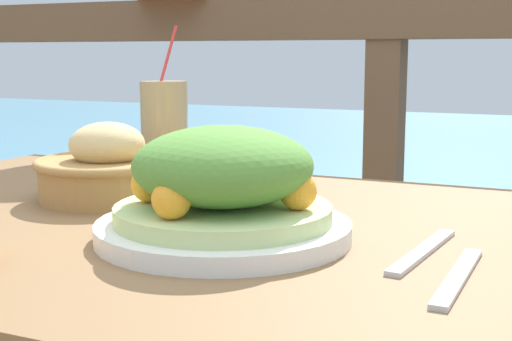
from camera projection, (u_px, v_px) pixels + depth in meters
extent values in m
cube|color=olive|center=(236.00, 241.00, 0.84)|extent=(1.24, 0.73, 0.04)
cube|color=brown|center=(388.00, 16.00, 1.42)|extent=(2.80, 0.08, 0.09)
cube|color=brown|center=(381.00, 265.00, 1.51)|extent=(0.07, 0.07, 0.94)
cube|color=#568EA8|center=(498.00, 186.00, 3.80)|extent=(12.00, 4.00, 0.42)
cylinder|color=white|center=(223.00, 230.00, 0.77)|extent=(0.28, 0.28, 0.02)
cylinder|color=#C6DB8E|center=(223.00, 213.00, 0.77)|extent=(0.24, 0.24, 0.02)
ellipsoid|color=#568E38|center=(223.00, 166.00, 0.76)|extent=(0.19, 0.19, 0.09)
sphere|color=#F9A328|center=(298.00, 191.00, 0.74)|extent=(0.04, 0.04, 0.04)
sphere|color=#F9A328|center=(268.00, 176.00, 0.83)|extent=(0.04, 0.04, 0.04)
sphere|color=#F9A328|center=(149.00, 184.00, 0.78)|extent=(0.04, 0.04, 0.04)
sphere|color=#F9A328|center=(170.00, 199.00, 0.70)|extent=(0.04, 0.04, 0.04)
cylinder|color=tan|center=(165.00, 129.00, 1.15)|extent=(0.08, 0.08, 0.16)
cylinder|color=red|center=(159.00, 90.00, 1.15)|extent=(0.03, 0.08, 0.21)
cylinder|color=#AD7F47|center=(108.00, 179.00, 0.98)|extent=(0.19, 0.19, 0.06)
torus|color=#AD7F47|center=(108.00, 162.00, 0.98)|extent=(0.20, 0.20, 0.01)
ellipsoid|color=#DBB77A|center=(107.00, 145.00, 0.97)|extent=(0.10, 0.10, 0.06)
cube|color=silver|center=(423.00, 251.00, 0.72)|extent=(0.04, 0.18, 0.00)
cube|color=silver|center=(458.00, 276.00, 0.64)|extent=(0.02, 0.18, 0.00)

